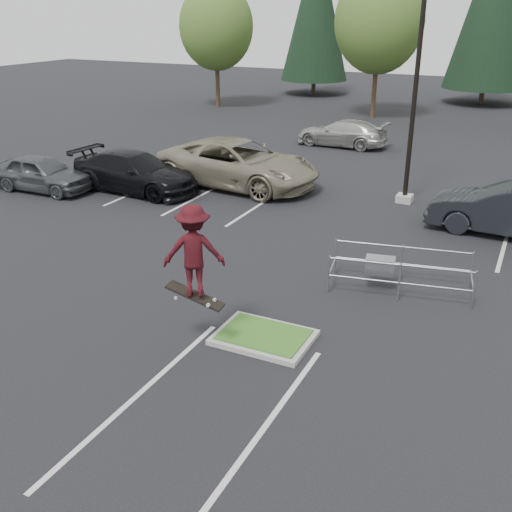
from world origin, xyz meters
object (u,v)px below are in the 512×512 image
at_px(cart_corral, 385,266).
at_px(car_l_tan, 238,163).
at_px(decid_b, 379,25).
at_px(decid_a, 216,29).
at_px(car_l_black, 134,172).
at_px(skateboarder, 193,251).
at_px(car_l_grey, 42,173).
at_px(conif_a, 316,7).
at_px(car_far_silver, 342,133).
at_px(car_r_charc, 512,210).
at_px(light_pole, 416,83).

distance_m(cart_corral, car_l_tan, 11.04).
bearing_deg(decid_b, decid_a, -177.61).
relative_size(cart_corral, car_l_black, 0.70).
bearing_deg(decid_b, skateboarder, -81.33).
distance_m(decid_a, car_l_grey, 23.96).
bearing_deg(car_l_grey, cart_corral, -102.71).
distance_m(conif_a, car_l_black, 32.24).
distance_m(decid_a, car_far_silver, 16.70).
height_order(decid_a, car_l_grey, decid_a).
distance_m(decid_b, conif_a, 12.43).
distance_m(car_l_grey, car_r_charc, 18.23).
bearing_deg(decid_b, light_pole, -70.65).
bearing_deg(decid_a, conif_a, 68.09).
height_order(conif_a, cart_corral, conif_a).
height_order(car_l_black, car_far_silver, car_l_black).
xyz_separation_m(car_l_grey, car_far_silver, (8.50, 13.76, -0.03)).
bearing_deg(car_l_grey, car_far_silver, -33.03).
height_order(decid_a, cart_corral, decid_a).
xyz_separation_m(conif_a, car_far_silver, (9.00, -19.24, -6.38)).
xyz_separation_m(car_l_black, car_far_silver, (5.00, 12.13, -0.10)).
xyz_separation_m(skateboarder, car_l_grey, (-12.30, 8.00, -1.63)).
height_order(conif_a, skateboarder, conif_a).
relative_size(car_l_grey, car_r_charc, 0.82).
height_order(light_pole, car_far_silver, light_pole).
height_order(light_pole, skateboarder, light_pole).
relative_size(cart_corral, car_r_charc, 0.73).
xyz_separation_m(light_pole, conif_a, (-14.50, 28.00, 2.54)).
relative_size(car_l_black, car_far_silver, 1.13).
height_order(car_l_grey, car_far_silver, car_l_grey).
bearing_deg(conif_a, car_l_black, -82.73).
xyz_separation_m(light_pole, car_far_silver, (-5.50, 8.76, -3.84)).
distance_m(skateboarder, car_l_black, 13.14).
bearing_deg(car_far_silver, car_l_black, -20.18).
xyz_separation_m(decid_a, car_l_grey, (4.51, -23.03, -4.83)).
xyz_separation_m(cart_corral, car_l_tan, (-8.28, 7.29, 0.32)).
bearing_deg(decid_b, car_l_black, -100.33).
distance_m(cart_corral, car_r_charc, 6.56).
bearing_deg(decid_b, car_r_charc, -63.02).
bearing_deg(light_pole, car_l_grey, -160.35).
height_order(car_r_charc, car_far_silver, car_r_charc).
relative_size(car_l_tan, car_far_silver, 1.43).
relative_size(decid_b, conif_a, 0.74).
height_order(decid_a, skateboarder, decid_a).
relative_size(car_l_tan, car_l_black, 1.26).
height_order(conif_a, car_l_black, conif_a).
relative_size(light_pole, skateboarder, 4.40).
xyz_separation_m(car_l_black, car_r_charc, (14.50, 1.26, 0.07)).
bearing_deg(light_pole, car_far_silver, 122.12).
distance_m(conif_a, car_far_silver, 22.18).
xyz_separation_m(decid_a, car_l_black, (8.01, -21.40, -4.77)).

